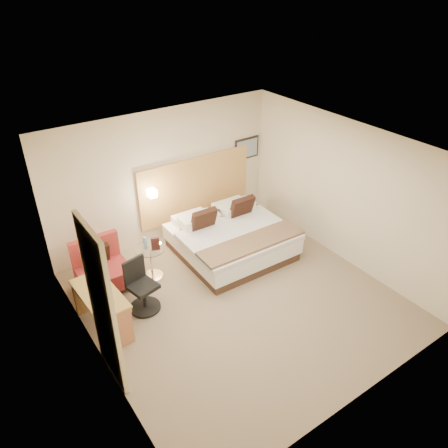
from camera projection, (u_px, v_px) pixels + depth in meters
floor at (238, 299)px, 7.52m from camera, size 4.80×5.00×0.02m
ceiling at (241, 151)px, 6.11m from camera, size 4.80×5.00×0.02m
wall_back at (164, 177)px, 8.58m from camera, size 4.80×0.02×2.70m
wall_front at (368, 328)px, 5.05m from camera, size 4.80×0.02×2.70m
wall_left at (90, 289)px, 5.64m from camera, size 0.02×5.00×2.70m
wall_right at (345, 193)px, 7.99m from camera, size 0.02×5.00×2.70m
headboard_panel at (196, 187)px, 9.10m from camera, size 2.60×0.04×1.30m
art_frame at (247, 148)px, 9.46m from camera, size 0.62×0.03×0.47m
art_canvas at (247, 149)px, 9.45m from camera, size 0.54×0.01×0.39m
lamp_arm at (151, 192)px, 8.45m from camera, size 0.02×0.12×0.02m
lamp_shade at (152, 193)px, 8.41m from camera, size 0.15×0.15×0.15m
curtain at (102, 306)px, 5.56m from camera, size 0.06×0.90×2.42m
bottle_a at (145, 243)px, 7.69m from camera, size 0.09×0.09×0.22m
menu_folder at (155, 244)px, 7.64m from camera, size 0.16×0.10×0.25m
bed at (231, 238)px, 8.55m from camera, size 2.10×2.03×1.00m
lounge_chair at (102, 269)px, 7.64m from camera, size 0.87×0.76×0.90m
side_table at (151, 261)px, 7.88m from camera, size 0.72×0.72×0.62m
desk at (102, 300)px, 6.65m from camera, size 0.59×1.17×0.71m
desk_chair at (141, 290)px, 7.14m from camera, size 0.62×0.62×0.92m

